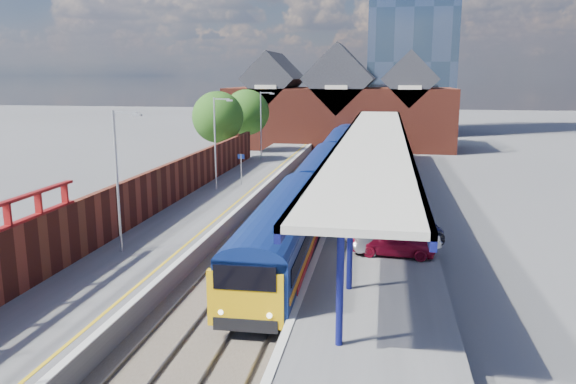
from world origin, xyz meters
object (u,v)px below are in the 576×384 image
lamp_post_c (217,138)px  parked_car_blue (402,227)px  lamp_post_d (262,121)px  train (332,159)px  parked_car_silver (394,236)px  parked_car_dark (407,231)px  lamp_post_b (119,173)px  platform_sign (241,164)px  parked_car_red (394,241)px

lamp_post_c → parked_car_blue: lamp_post_c is taller
lamp_post_c → lamp_post_d: 16.00m
train → parked_car_blue: (5.81, -21.34, -0.51)m
parked_car_silver → parked_car_blue: size_ratio=1.02×
parked_car_dark → train: bearing=16.5°
parked_car_silver → parked_car_dark: 1.89m
lamp_post_d → parked_car_blue: size_ratio=1.58×
lamp_post_b → parked_car_dark: (13.94, 4.24, -3.43)m
lamp_post_b → platform_sign: size_ratio=2.80×
platform_sign → parked_car_blue: platform_sign is taller
parked_car_silver → train: bearing=-9.2°
platform_sign → parked_car_silver: 19.52m
platform_sign → parked_car_silver: (11.84, -15.49, -0.94)m
parked_car_red → train: bearing=17.3°
lamp_post_d → parked_car_silver: size_ratio=1.55×
parked_car_dark → lamp_post_b: bearing=108.0°
lamp_post_d → parked_car_blue: 30.55m
lamp_post_b → parked_car_blue: 14.90m
platform_sign → train: bearing=51.7°
platform_sign → lamp_post_d: bearing=95.6°
platform_sign → parked_car_silver: size_ratio=0.55×
parked_car_silver → parked_car_dark: bearing=-44.9°
lamp_post_c → platform_sign: size_ratio=2.80×
lamp_post_c → parked_car_red: bearing=-47.0°
lamp_post_c → parked_car_dark: size_ratio=1.80×
train → lamp_post_d: lamp_post_d is taller
lamp_post_c → parked_car_blue: (13.67, -11.11, -3.38)m
parked_car_blue → parked_car_red: bearing=178.1°
platform_sign → parked_car_red: 20.08m
lamp_post_b → parked_car_blue: (13.67, 4.89, -3.38)m
parked_car_blue → lamp_post_d: bearing=33.4°
lamp_post_b → parked_car_silver: size_ratio=1.55×
lamp_post_b → parked_car_dark: lamp_post_b is taller
parked_car_dark → parked_car_silver: bearing=158.0°
train → parked_car_dark: size_ratio=16.94×
platform_sign → parked_car_red: platform_sign is taller
train → platform_sign: platform_sign is taller
lamp_post_b → platform_sign: lamp_post_b is taller
train → platform_sign: 10.50m
lamp_post_b → parked_car_silver: bearing=10.8°
lamp_post_c → parked_car_silver: bearing=-45.6°
platform_sign → parked_car_blue: 18.01m
parked_car_silver → parked_car_dark: parked_car_silver is taller
lamp_post_b → lamp_post_c: (0.00, 16.00, 0.00)m
parked_car_red → lamp_post_b: bearing=102.8°
platform_sign → parked_car_blue: bearing=-46.8°
lamp_post_d → platform_sign: lamp_post_d is taller
parked_car_silver → parked_car_dark: (0.74, 1.73, -0.18)m
lamp_post_b → parked_car_red: (13.21, 1.82, -3.30)m
lamp_post_c → lamp_post_d: bearing=90.0°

